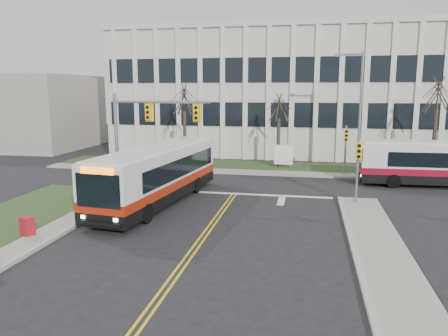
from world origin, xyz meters
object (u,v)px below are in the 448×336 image
(bus_main, at_px, (158,176))
(bus_cross, at_px, (446,165))
(streetlight, at_px, (358,107))
(newspaper_box_red, at_px, (27,227))
(directory_sign, at_px, (284,155))

(bus_main, bearing_deg, bus_cross, 30.82)
(bus_main, bearing_deg, streetlight, 49.31)
(newspaper_box_red, bearing_deg, streetlight, 71.35)
(directory_sign, bearing_deg, newspaper_box_red, -117.63)
(bus_main, distance_m, newspaper_box_red, 7.85)
(streetlight, height_order, bus_cross, streetlight)
(directory_sign, relative_size, bus_main, 0.17)
(streetlight, xyz_separation_m, bus_main, (-11.96, -11.01, -3.61))
(bus_main, xyz_separation_m, bus_cross, (17.48, 7.84, -0.11))
(streetlight, height_order, newspaper_box_red, streetlight)
(streetlight, bearing_deg, newspaper_box_red, -131.05)
(directory_sign, xyz_separation_m, newspaper_box_red, (-10.05, -19.19, -0.70))
(directory_sign, height_order, bus_main, bus_main)
(bus_cross, bearing_deg, streetlight, -121.36)
(streetlight, bearing_deg, bus_main, -137.36)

